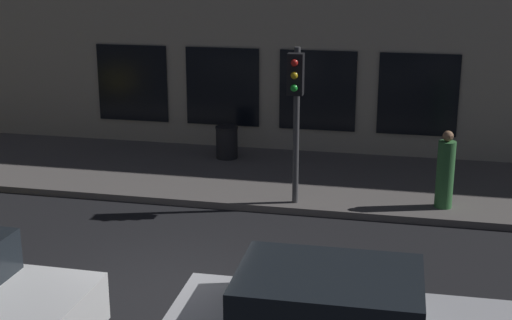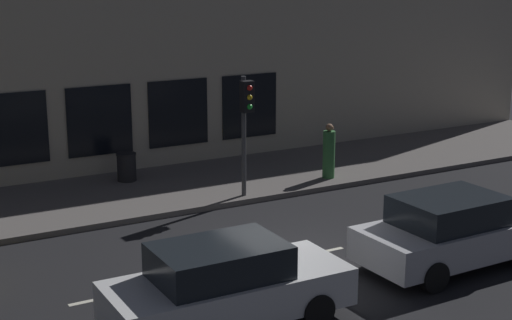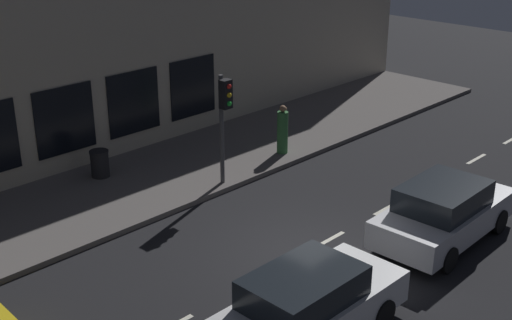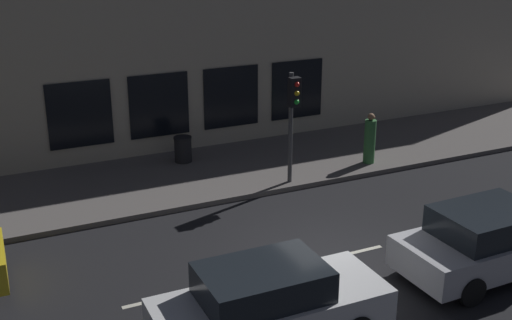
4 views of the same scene
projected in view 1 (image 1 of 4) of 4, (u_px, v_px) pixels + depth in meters
The scene contains 7 objects.
ground_plane at pixel (164, 293), 11.71m from camera, with size 60.00×60.00×0.00m, color black.
sidewalk at pixel (251, 176), 17.54m from camera, with size 4.50×32.00×0.15m.
building_facade at pixel (272, 2), 18.83m from camera, with size 0.65×32.00×8.03m.
lane_centre_line at pixel (224, 299), 11.50m from camera, with size 0.12×27.20×0.01m.
traffic_light at pixel (296, 96), 14.71m from camera, with size 0.47×0.32×3.30m.
pedestrian_0 at pixel (445, 172), 14.98m from camera, with size 0.50×0.50×1.64m.
trash_bin at pixel (227, 142), 18.65m from camera, with size 0.58×0.58×0.83m.
Camera 1 is at (-10.07, -3.74, 5.34)m, focal length 51.01 mm.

